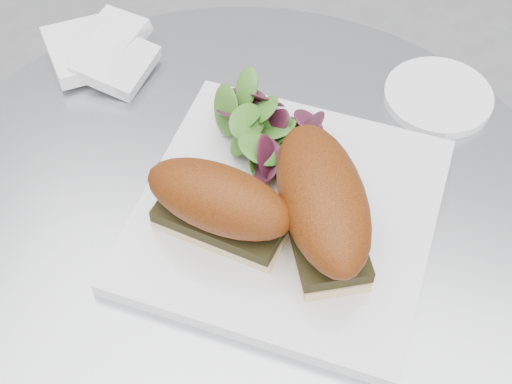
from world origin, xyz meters
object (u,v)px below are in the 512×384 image
Objects in this scene: plate at (287,213)px; sandwich_left at (219,204)px; sandwich_right at (322,203)px; saucer at (438,97)px.

plate is 1.88× the size of sandwich_left.
sandwich_right is 1.55× the size of saucer.
sandwich_left is 1.23× the size of saucer.
plate is 2.31× the size of saucer.
sandwich_left is (-0.05, -0.04, 0.05)m from plate.
sandwich_left reaches higher than plate.
sandwich_right reaches higher than saucer.
plate is 0.09m from sandwich_left.
saucer is (0.12, 0.21, -0.00)m from plate.
sandwich_right is at bearing 25.90° from sandwich_left.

